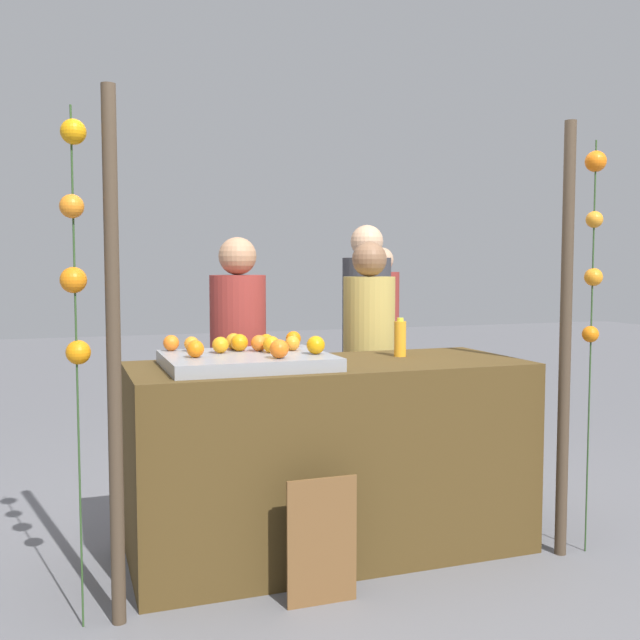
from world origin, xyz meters
name	(u,v)px	position (x,y,z in m)	size (l,w,h in m)	color
ground_plane	(330,549)	(0.00, 0.00, 0.00)	(24.00, 24.00, 0.00)	slate
stall_counter	(330,457)	(0.00, 0.00, 0.47)	(1.95, 0.78, 0.94)	#4C3819
orange_tray	(247,360)	(-0.42, -0.01, 0.97)	(0.76, 0.64, 0.06)	gray
orange_0	(220,345)	(-0.53, 0.07, 1.04)	(0.08, 0.08, 0.08)	orange
orange_1	(192,344)	(-0.65, 0.20, 1.04)	(0.07, 0.07, 0.07)	orange
orange_2	(271,344)	(-0.30, 0.00, 1.04)	(0.08, 0.08, 0.08)	orange
orange_3	(266,341)	(-0.27, 0.19, 1.04)	(0.07, 0.07, 0.07)	orange
orange_4	(239,343)	(-0.43, 0.12, 1.05)	(0.08, 0.08, 0.08)	orange
orange_5	(171,343)	(-0.74, 0.24, 1.04)	(0.08, 0.08, 0.08)	orange
orange_6	(234,341)	(-0.44, 0.19, 1.04)	(0.08, 0.08, 0.08)	orange
orange_7	(316,345)	(-0.12, -0.12, 1.05)	(0.09, 0.09, 0.09)	orange
orange_8	(279,349)	(-0.32, -0.22, 1.05)	(0.09, 0.09, 0.09)	orange
orange_9	(259,343)	(-0.34, 0.09, 1.04)	(0.08, 0.08, 0.08)	orange
orange_10	(195,349)	(-0.67, -0.06, 1.04)	(0.08, 0.08, 0.08)	orange
orange_11	(292,343)	(-0.18, 0.06, 1.04)	(0.07, 0.07, 0.07)	orange
orange_12	(293,339)	(-0.11, 0.24, 1.04)	(0.08, 0.08, 0.08)	orange
juice_bottle	(400,338)	(0.43, 0.11, 1.04)	(0.06, 0.06, 0.20)	orange
chalkboard_sign	(321,542)	(-0.24, -0.54, 0.26)	(0.31, 0.03, 0.55)	brown
vendor_left	(239,386)	(-0.30, 0.69, 0.74)	(0.32, 0.32, 1.58)	maroon
vendor_right	(369,379)	(0.52, 0.72, 0.73)	(0.31, 0.31, 1.57)	tan
crowd_person_0	(381,344)	(1.38, 2.47, 0.74)	(0.32, 0.32, 1.58)	maroon
crowd_person_1	(366,354)	(0.79, 1.40, 0.79)	(0.34, 0.34, 1.71)	#333338
canopy_post_left	(114,360)	(-1.05, -0.43, 1.05)	(0.06, 0.06, 2.11)	#473828
canopy_post_right	(565,342)	(1.05, -0.43, 1.05)	(0.06, 0.06, 2.11)	#473828
garland_strand_left	(74,249)	(-1.19, -0.42, 1.48)	(0.11, 0.11, 2.02)	#2D4C23
garland_strand_right	(594,239)	(1.20, -0.44, 1.55)	(0.10, 0.10, 2.02)	#2D4C23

